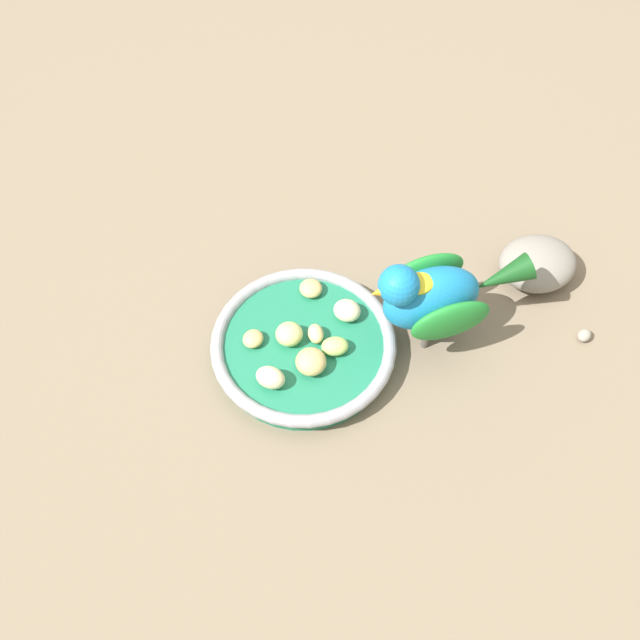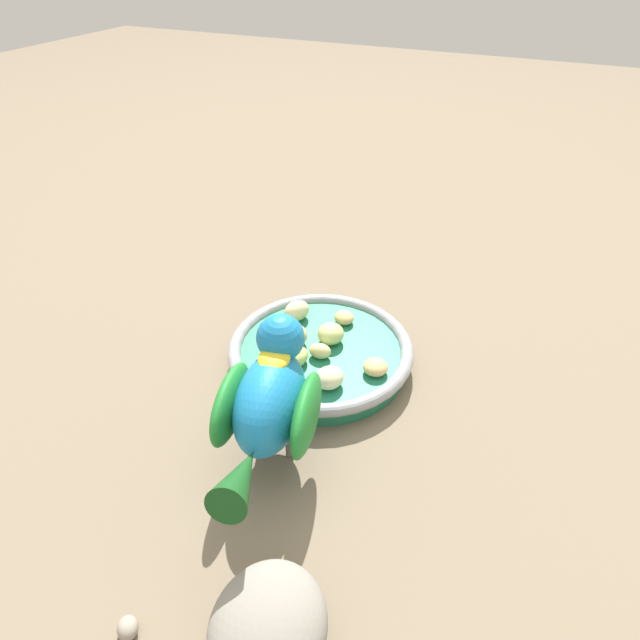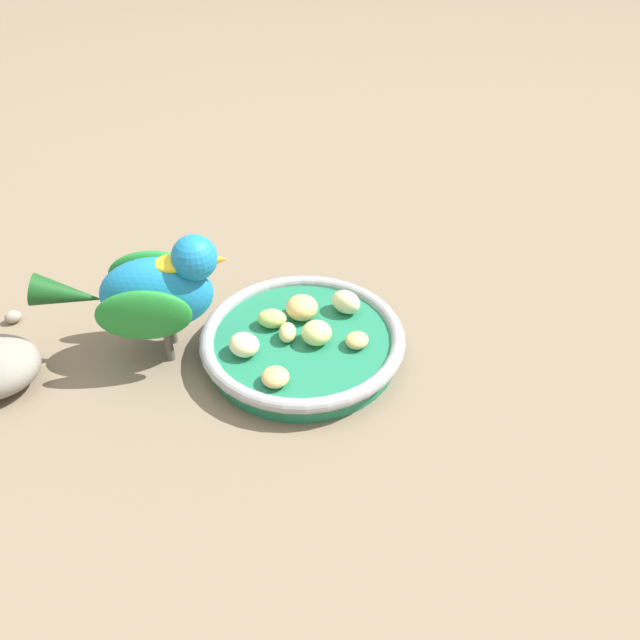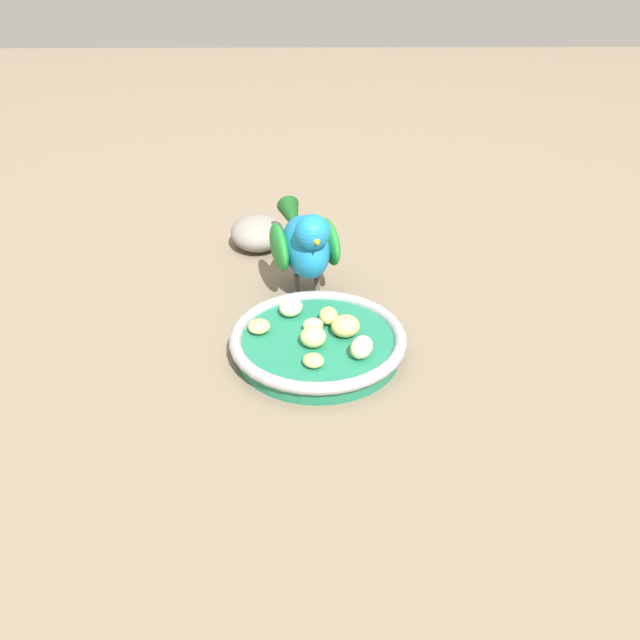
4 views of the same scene
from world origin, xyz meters
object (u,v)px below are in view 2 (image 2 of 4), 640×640
Objects in this scene: apple_piece_2 at (292,336)px; apple_piece_0 at (331,334)px; apple_piece_3 at (329,378)px; apple_piece_6 at (297,311)px; feeding_bowl at (321,353)px; rock_large at (268,627)px; apple_piece_4 at (297,357)px; pebble_0 at (128,628)px; parrot at (269,401)px; apple_piece_5 at (346,318)px; apple_piece_1 at (375,367)px; apple_piece_7 at (322,351)px.

apple_piece_0 is at bearing 30.84° from apple_piece_2.
apple_piece_3 is (0.03, -0.07, -0.00)m from apple_piece_0.
feeding_bowl is at bearing -38.41° from apple_piece_6.
apple_piece_0 is 0.32× the size of rock_large.
feeding_bowl is 0.07m from apple_piece_3.
apple_piece_4 is 0.31m from pebble_0.
parrot reaches higher than pebble_0.
apple_piece_2 reaches higher than pebble_0.
apple_piece_0 reaches higher than apple_piece_3.
apple_piece_5 is 0.74× the size of apple_piece_6.
apple_piece_4 is at bearing -110.90° from feeding_bowl.
apple_piece_4 is at bearing 1.47° from parrot.
parrot is (0.01, -0.17, 0.05)m from apple_piece_0.
apple_piece_1 is 0.88× the size of apple_piece_4.
apple_piece_1 reaches higher than feeding_bowl.
apple_piece_2 is at bearing 170.12° from apple_piece_7.
feeding_bowl is 0.06m from apple_piece_5.
apple_piece_5 is at bearing 85.80° from apple_piece_0.
apple_piece_1 is 0.14× the size of parrot.
apple_piece_0 is at bearing 94.61° from apple_piece_7.
apple_piece_7 is (-0.07, -0.00, 0.00)m from apple_piece_1.
apple_piece_0 is 0.06m from apple_piece_4.
apple_piece_5 is at bearing 102.68° from apple_piece_3.
apple_piece_6 and rock_large have the same top height.
rock_large is (0.10, -0.31, 0.01)m from feeding_bowl.
apple_piece_4 is 0.30m from rock_large.
apple_piece_6 is 1.85× the size of pebble_0.
apple_piece_0 is 0.97× the size of apple_piece_3.
apple_piece_0 is at bearing 112.00° from apple_piece_3.
apple_piece_4 is (-0.02, -0.05, -0.00)m from apple_piece_0.
apple_piece_7 is at bearing 87.51° from pebble_0.
apple_piece_3 is 0.05m from apple_piece_7.
apple_piece_4 is at bearing -103.49° from apple_piece_5.
rock_large is at bearing -76.46° from apple_piece_3.
apple_piece_5 reaches higher than feeding_bowl.
apple_piece_2 is 0.36× the size of rock_large.
apple_piece_1 is (0.07, -0.03, -0.00)m from apple_piece_0.
feeding_bowl is at bearing -109.97° from apple_piece_0.
rock_large reaches higher than apple_piece_7.
feeding_bowl is 2.21× the size of rock_large.
apple_piece_6 is (-0.06, 0.02, 0.00)m from apple_piece_0.
apple_piece_4 is 0.10m from apple_piece_5.
apple_piece_6 is at bearing -163.11° from apple_piece_5.
apple_piece_4 reaches higher than apple_piece_5.
apple_piece_6 reaches higher than apple_piece_5.
apple_piece_6 is (-0.05, 0.04, 0.02)m from feeding_bowl.
feeding_bowl is 0.35m from pebble_0.
apple_piece_1 is (0.08, -0.01, 0.02)m from feeding_bowl.
apple_piece_2 is at bearing -70.43° from apple_piece_6.
pebble_0 is (-0.01, -0.35, -0.01)m from feeding_bowl.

